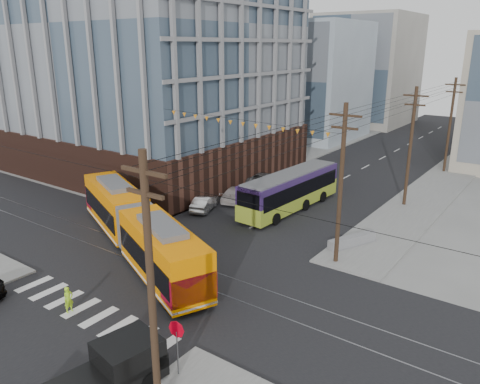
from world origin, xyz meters
name	(u,v)px	position (x,y,z in m)	size (l,w,h in m)	color
ground	(131,291)	(0.00, 0.00, 0.00)	(160.00, 160.00, 0.00)	slate
office_building	(146,46)	(-22.00, 23.00, 14.30)	(30.00, 25.00, 28.60)	#381E16
bg_bldg_nw_near	(302,80)	(-17.00, 52.00, 9.00)	(18.00, 16.00, 18.00)	#8C99A5
bg_bldg_nw_far	(367,70)	(-14.00, 72.00, 10.00)	(16.00, 18.00, 20.00)	gray
utility_pole_near	(151,292)	(8.50, -6.00, 5.50)	(0.30, 0.30, 11.00)	black
utility_pole_far	(475,112)	(8.50, 56.00, 5.50)	(0.30, 0.30, 11.00)	black
streetcar	(137,227)	(-3.98, 4.23, 1.93)	(20.02, 2.82, 3.86)	orange
city_bus	(290,190)	(0.25, 18.92, 1.77)	(2.71, 12.52, 3.55)	#2F1B4E
pickup_truck	(92,380)	(5.89, -7.21, 1.05)	(2.22, 6.21, 2.11)	black
parked_car_silver	(205,203)	(-5.90, 14.08, 0.67)	(1.43, 4.10, 1.35)	#B5B5B5
parked_car_white	(236,194)	(-5.15, 17.92, 0.70)	(1.96, 4.83, 1.40)	#B4AAA8
parked_car_grey	(264,178)	(-6.09, 24.27, 0.64)	(2.12, 4.60, 1.28)	#575759
pedestrian	(69,300)	(-0.98, -3.61, 0.78)	(0.57, 0.37, 1.56)	#A6E422
stop_sign	(177,351)	(7.72, -3.98, 1.35)	(0.82, 0.82, 2.70)	#C00013
jersey_barrier	(352,241)	(8.30, 14.25, 0.42)	(0.95, 4.23, 0.85)	gray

